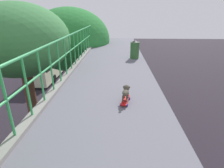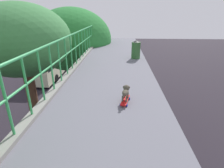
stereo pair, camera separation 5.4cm
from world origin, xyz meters
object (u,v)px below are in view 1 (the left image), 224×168
object	(u,v)px
toy_skateboard	(125,100)
city_bus	(52,62)
litter_bin	(135,49)
small_dog	(126,91)

from	to	relation	value
toy_skateboard	city_bus	bearing A→B (deg)	115.27
toy_skateboard	litter_bin	world-z (taller)	litter_bin
small_dog	toy_skateboard	bearing A→B (deg)	-101.88
small_dog	city_bus	bearing A→B (deg)	115.33
city_bus	small_dog	xyz separation A→B (m)	(9.32, -19.68, 4.58)
litter_bin	small_dog	bearing A→B (deg)	-97.20
litter_bin	city_bus	bearing A→B (deg)	122.65
city_bus	small_dog	bearing A→B (deg)	-64.67
toy_skateboard	small_dog	world-z (taller)	small_dog
city_bus	toy_skateboard	xyz separation A→B (m)	(9.31, -19.72, 4.37)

